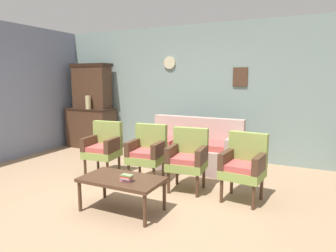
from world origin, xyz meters
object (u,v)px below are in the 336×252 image
at_px(vase_on_cabinet, 88,102).
at_px(armchair_near_couch_end, 244,164).
at_px(coffee_table, 122,181).
at_px(side_cabinet, 91,128).
at_px(book_stack_on_table, 127,178).
at_px(armchair_by_doorway, 188,156).
at_px(floral_couch, 192,150).
at_px(armchair_near_cabinet, 147,151).
at_px(armchair_row_middle, 103,146).

distance_m(vase_on_cabinet, armchair_near_couch_end, 4.11).
relative_size(vase_on_cabinet, coffee_table, 0.31).
relative_size(side_cabinet, book_stack_on_table, 7.25).
height_order(armchair_by_doorway, book_stack_on_table, armchair_by_doorway).
xyz_separation_m(vase_on_cabinet, armchair_near_couch_end, (3.82, -1.42, -0.58)).
bearing_deg(floral_couch, coffee_table, -92.91).
height_order(vase_on_cabinet, armchair_near_couch_end, vase_on_cabinet).
xyz_separation_m(armchair_near_couch_end, coffee_table, (-1.27, -0.98, -0.12)).
relative_size(floral_couch, coffee_table, 1.79).
bearing_deg(floral_couch, armchair_near_couch_end, -43.38).
bearing_deg(coffee_table, book_stack_on_table, -31.30).
xyz_separation_m(vase_on_cabinet, armchair_near_cabinet, (2.30, -1.34, -0.58)).
height_order(side_cabinet, floral_couch, side_cabinet).
relative_size(armchair_near_cabinet, armchair_by_doorway, 1.00).
relative_size(vase_on_cabinet, floral_couch, 0.17).
relative_size(armchair_row_middle, armchair_near_couch_end, 1.00).
bearing_deg(armchair_near_cabinet, floral_couch, 70.86).
relative_size(side_cabinet, armchair_by_doorway, 1.28).
bearing_deg(side_cabinet, vase_on_cabinet, -61.93).
xyz_separation_m(side_cabinet, floral_couch, (2.75, -0.50, -0.14)).
distance_m(vase_on_cabinet, armchair_near_cabinet, 2.72).
height_order(side_cabinet, armchair_near_cabinet, side_cabinet).
relative_size(vase_on_cabinet, armchair_near_couch_end, 0.34).
distance_m(armchair_row_middle, book_stack_on_table, 1.62).
xyz_separation_m(armchair_near_cabinet, armchair_near_couch_end, (1.52, -0.08, 0.00)).
height_order(floral_couch, book_stack_on_table, floral_couch).
xyz_separation_m(armchair_row_middle, armchair_near_cabinet, (0.82, 0.05, 0.00)).
bearing_deg(armchair_near_cabinet, coffee_table, -76.98).
relative_size(floral_couch, book_stack_on_table, 11.25).
distance_m(floral_couch, armchair_by_doorway, 1.14).
xyz_separation_m(armchair_near_cabinet, coffee_table, (0.25, -1.07, -0.12)).
xyz_separation_m(floral_couch, armchair_by_doorway, (0.35, -1.07, 0.17)).
bearing_deg(vase_on_cabinet, armchair_near_couch_end, -20.40).
height_order(armchair_by_doorway, armchair_near_couch_end, same).
bearing_deg(floral_couch, vase_on_cabinet, 173.15).
height_order(armchair_near_couch_end, book_stack_on_table, armchair_near_couch_end).
height_order(vase_on_cabinet, floral_couch, vase_on_cabinet).
relative_size(floral_couch, armchair_by_doorway, 1.99).
distance_m(side_cabinet, armchair_row_middle, 2.22).
bearing_deg(armchair_row_middle, side_cabinet, 135.24).
bearing_deg(floral_couch, armchair_by_doorway, -71.88).
xyz_separation_m(floral_couch, armchair_near_cabinet, (-0.35, -1.02, 0.17)).
bearing_deg(coffee_table, armchair_row_middle, 136.28).
distance_m(coffee_table, book_stack_on_table, 0.17).
xyz_separation_m(armchair_by_doorway, armchair_near_couch_end, (0.81, -0.03, 0.00)).
bearing_deg(armchair_near_cabinet, book_stack_on_table, -72.13).
xyz_separation_m(armchair_near_cabinet, book_stack_on_table, (0.37, -1.14, -0.04)).
bearing_deg(vase_on_cabinet, book_stack_on_table, -42.87).
bearing_deg(armchair_by_doorway, armchair_near_couch_end, -1.97).
xyz_separation_m(armchair_by_doorway, book_stack_on_table, (-0.34, -1.08, -0.04)).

